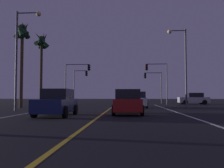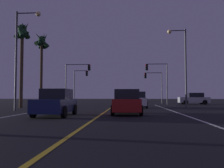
{
  "view_description": "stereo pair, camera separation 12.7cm",
  "coord_description": "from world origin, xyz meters",
  "px_view_note": "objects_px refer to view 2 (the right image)",
  "views": [
    {
      "loc": [
        1.73,
        -0.75,
        1.27
      ],
      "look_at": [
        -0.12,
        28.09,
        2.68
      ],
      "focal_mm": 38.8,
      "sensor_mm": 36.0,
      "label": 1
    },
    {
      "loc": [
        1.86,
        -0.75,
        1.27
      ],
      "look_at": [
        -0.12,
        28.09,
        2.68
      ],
      "focal_mm": 38.8,
      "sensor_mm": 36.0,
      "label": 2
    }
  ],
  "objects_px": {
    "street_lamp_right_far": "(182,58)",
    "palm_tree_left_mid": "(22,38)",
    "traffic_light_far_right": "(153,80)",
    "traffic_light_near_left": "(77,74)",
    "traffic_light_near_right": "(157,74)",
    "car_crossing_side": "(194,99)",
    "street_lamp_left_mid": "(22,48)",
    "car_ahead_far": "(137,100)",
    "palm_tree_left_far": "(42,47)",
    "car_lead_same_lane": "(127,102)",
    "car_oncoming": "(56,103)",
    "traffic_light_far_left": "(81,79)"
  },
  "relations": [
    {
      "from": "street_lamp_right_far",
      "to": "palm_tree_left_mid",
      "type": "xyz_separation_m",
      "value": [
        -16.66,
        -0.35,
        2.24
      ]
    },
    {
      "from": "traffic_light_far_right",
      "to": "traffic_light_near_left",
      "type": "bearing_deg",
      "value": 25.56
    },
    {
      "from": "traffic_light_near_right",
      "to": "traffic_light_near_left",
      "type": "height_order",
      "value": "traffic_light_near_left"
    },
    {
      "from": "car_crossing_side",
      "to": "street_lamp_left_mid",
      "type": "bearing_deg",
      "value": 41.6
    },
    {
      "from": "car_ahead_far",
      "to": "traffic_light_far_right",
      "type": "height_order",
      "value": "traffic_light_far_right"
    },
    {
      "from": "car_crossing_side",
      "to": "palm_tree_left_mid",
      "type": "distance_m",
      "value": 24.83
    },
    {
      "from": "traffic_light_far_right",
      "to": "palm_tree_left_far",
      "type": "xyz_separation_m",
      "value": [
        -15.39,
        -9.57,
        3.81
      ]
    },
    {
      "from": "car_ahead_far",
      "to": "street_lamp_right_far",
      "type": "distance_m",
      "value": 6.3
    },
    {
      "from": "car_lead_same_lane",
      "to": "palm_tree_left_far",
      "type": "xyz_separation_m",
      "value": [
        -11.23,
        14.01,
        6.8
      ]
    },
    {
      "from": "palm_tree_left_mid",
      "to": "palm_tree_left_far",
      "type": "distance_m",
      "value": 6.08
    },
    {
      "from": "traffic_light_near_right",
      "to": "traffic_light_far_right",
      "type": "relative_size",
      "value": 1.15
    },
    {
      "from": "traffic_light_near_left",
      "to": "street_lamp_right_far",
      "type": "distance_m",
      "value": 16.19
    },
    {
      "from": "car_lead_same_lane",
      "to": "traffic_light_far_right",
      "type": "xyz_separation_m",
      "value": [
        4.16,
        23.58,
        2.99
      ]
    },
    {
      "from": "street_lamp_right_far",
      "to": "palm_tree_left_mid",
      "type": "bearing_deg",
      "value": 1.19
    },
    {
      "from": "car_crossing_side",
      "to": "palm_tree_left_far",
      "type": "bearing_deg",
      "value": 15.21
    },
    {
      "from": "car_ahead_far",
      "to": "traffic_light_near_left",
      "type": "relative_size",
      "value": 0.73
    },
    {
      "from": "traffic_light_far_right",
      "to": "palm_tree_left_far",
      "type": "bearing_deg",
      "value": 31.88
    },
    {
      "from": "car_ahead_far",
      "to": "traffic_light_near_right",
      "type": "relative_size",
      "value": 0.73
    },
    {
      "from": "street_lamp_right_far",
      "to": "traffic_light_near_left",
      "type": "bearing_deg",
      "value": -37.29
    },
    {
      "from": "traffic_light_near_left",
      "to": "palm_tree_left_far",
      "type": "xyz_separation_m",
      "value": [
        -3.89,
        -4.07,
        3.24
      ]
    },
    {
      "from": "palm_tree_left_mid",
      "to": "traffic_light_near_right",
      "type": "bearing_deg",
      "value": 33.57
    },
    {
      "from": "car_oncoming",
      "to": "street_lamp_left_mid",
      "type": "distance_m",
      "value": 7.97
    },
    {
      "from": "car_lead_same_lane",
      "to": "traffic_light_near_left",
      "type": "xyz_separation_m",
      "value": [
        -7.34,
        18.08,
        3.56
      ]
    },
    {
      "from": "palm_tree_left_mid",
      "to": "traffic_light_far_left",
      "type": "bearing_deg",
      "value": 78.5
    },
    {
      "from": "car_ahead_far",
      "to": "traffic_light_far_left",
      "type": "xyz_separation_m",
      "value": [
        -8.98,
        14.33,
        3.26
      ]
    },
    {
      "from": "car_ahead_far",
      "to": "traffic_light_far_left",
      "type": "bearing_deg",
      "value": 32.07
    },
    {
      "from": "car_ahead_far",
      "to": "palm_tree_left_far",
      "type": "relative_size",
      "value": 0.45
    },
    {
      "from": "traffic_light_far_left",
      "to": "traffic_light_near_right",
      "type": "bearing_deg",
      "value": -24.43
    },
    {
      "from": "traffic_light_far_right",
      "to": "palm_tree_left_mid",
      "type": "xyz_separation_m",
      "value": [
        -15.3,
        -15.65,
        3.55
      ]
    },
    {
      "from": "palm_tree_left_far",
      "to": "car_oncoming",
      "type": "bearing_deg",
      "value": -66.63
    },
    {
      "from": "car_ahead_far",
      "to": "traffic_light_near_left",
      "type": "distance_m",
      "value": 12.67
    },
    {
      "from": "car_ahead_far",
      "to": "car_lead_same_lane",
      "type": "height_order",
      "value": "same"
    },
    {
      "from": "car_lead_same_lane",
      "to": "car_crossing_side",
      "type": "bearing_deg",
      "value": -26.26
    },
    {
      "from": "traffic_light_near_left",
      "to": "street_lamp_left_mid",
      "type": "distance_m",
      "value": 15.08
    },
    {
      "from": "car_lead_same_lane",
      "to": "palm_tree_left_far",
      "type": "height_order",
      "value": "palm_tree_left_far"
    },
    {
      "from": "street_lamp_left_mid",
      "to": "palm_tree_left_mid",
      "type": "bearing_deg",
      "value": 114.38
    },
    {
      "from": "car_ahead_far",
      "to": "street_lamp_left_mid",
      "type": "relative_size",
      "value": 0.51
    },
    {
      "from": "car_lead_same_lane",
      "to": "street_lamp_left_mid",
      "type": "distance_m",
      "value": 10.51
    },
    {
      "from": "traffic_light_near_left",
      "to": "traffic_light_far_left",
      "type": "distance_m",
      "value": 5.54
    },
    {
      "from": "car_lead_same_lane",
      "to": "car_oncoming",
      "type": "height_order",
      "value": "same"
    },
    {
      "from": "traffic_light_near_right",
      "to": "street_lamp_left_mid",
      "type": "distance_m",
      "value": 19.92
    },
    {
      "from": "palm_tree_left_mid",
      "to": "street_lamp_right_far",
      "type": "bearing_deg",
      "value": 1.19
    },
    {
      "from": "palm_tree_left_mid",
      "to": "palm_tree_left_far",
      "type": "bearing_deg",
      "value": 90.86
    },
    {
      "from": "car_lead_same_lane",
      "to": "car_oncoming",
      "type": "bearing_deg",
      "value": 110.36
    },
    {
      "from": "street_lamp_left_mid",
      "to": "street_lamp_right_far",
      "type": "relative_size",
      "value": 1.04
    },
    {
      "from": "street_lamp_right_far",
      "to": "palm_tree_left_mid",
      "type": "distance_m",
      "value": 16.82
    },
    {
      "from": "car_lead_same_lane",
      "to": "palm_tree_left_mid",
      "type": "distance_m",
      "value": 15.17
    },
    {
      "from": "traffic_light_far_right",
      "to": "palm_tree_left_far",
      "type": "distance_m",
      "value": 18.52
    },
    {
      "from": "traffic_light_near_right",
      "to": "car_ahead_far",
      "type": "bearing_deg",
      "value": 70.5
    },
    {
      "from": "car_ahead_far",
      "to": "street_lamp_right_far",
      "type": "relative_size",
      "value": 0.53
    }
  ]
}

